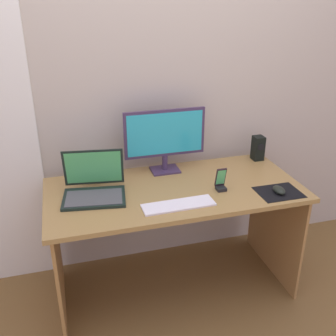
% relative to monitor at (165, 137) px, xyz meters
% --- Properties ---
extents(ground_plane, '(8.00, 8.00, 0.00)m').
position_rel_monitor_xyz_m(ground_plane, '(-0.01, -0.25, -0.97)').
color(ground_plane, brown).
extents(wall_back, '(6.00, 0.04, 2.50)m').
position_rel_monitor_xyz_m(wall_back, '(-0.01, 0.19, 0.28)').
color(wall_back, '#B7ADA2').
rests_on(wall_back, ground_plane).
extents(desk, '(1.51, 0.70, 0.74)m').
position_rel_monitor_xyz_m(desk, '(-0.01, -0.25, -0.38)').
color(desk, olive).
rests_on(desk, ground_plane).
extents(monitor, '(0.52, 0.14, 0.41)m').
position_rel_monitor_xyz_m(monitor, '(0.00, 0.00, 0.00)').
color(monitor, '#3B2B4B').
rests_on(monitor, desk).
extents(speaker_right, '(0.07, 0.08, 0.17)m').
position_rel_monitor_xyz_m(speaker_right, '(0.67, 0.01, -0.15)').
color(speaker_right, black).
rests_on(speaker_right, desk).
extents(laptop, '(0.38, 0.34, 0.25)m').
position_rel_monitor_xyz_m(laptop, '(-0.48, -0.21, -0.18)').
color(laptop, black).
rests_on(laptop, desk).
extents(fishbowl, '(0.17, 0.17, 0.17)m').
position_rel_monitor_xyz_m(fishbowl, '(-0.45, 0.01, -0.15)').
color(fishbowl, silver).
rests_on(fishbowl, desk).
extents(keyboard_external, '(0.40, 0.13, 0.01)m').
position_rel_monitor_xyz_m(keyboard_external, '(-0.05, -0.46, -0.23)').
color(keyboard_external, white).
rests_on(keyboard_external, desk).
extents(mousepad, '(0.25, 0.20, 0.00)m').
position_rel_monitor_xyz_m(mousepad, '(0.56, -0.47, -0.23)').
color(mousepad, black).
rests_on(mousepad, desk).
extents(mouse, '(0.06, 0.10, 0.04)m').
position_rel_monitor_xyz_m(mouse, '(0.55, -0.48, -0.21)').
color(mouse, black).
rests_on(mouse, mousepad).
extents(phone_in_dock, '(0.06, 0.06, 0.14)m').
position_rel_monitor_xyz_m(phone_in_dock, '(0.24, -0.34, -0.18)').
color(phone_in_dock, black).
rests_on(phone_in_dock, desk).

